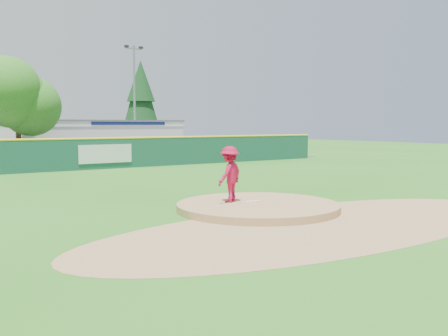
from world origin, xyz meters
TOP-DOWN VIEW (x-y plane):
  - ground at (0.00, 0.00)m, footprint 120.00×120.00m
  - pitchers_mound at (0.00, 0.00)m, footprint 5.50×5.50m
  - pitching_rubber at (0.00, 0.30)m, footprint 0.60×0.15m
  - infield_dirt_arc at (0.00, -3.00)m, footprint 15.40×15.40m
  - parking_lot at (0.00, 27.00)m, footprint 44.00×16.00m
  - pitcher at (-0.63, 0.77)m, footprint 1.42×1.16m
  - pool_building_grp at (6.00, 31.99)m, footprint 15.20×8.20m
  - fence_banners at (-3.50, 17.92)m, footprint 14.10×0.04m
  - outfield_fence at (0.00, 18.00)m, footprint 40.00×0.14m
  - deciduous_tree at (-2.00, 25.00)m, footprint 5.60×5.60m
  - conifer_tree at (13.00, 36.00)m, footprint 4.40×4.40m
  - light_pole_right at (9.00, 29.00)m, footprint 1.75×0.25m

SIDE VIEW (x-z plane):
  - ground at x=0.00m, z-range 0.00..0.00m
  - pitchers_mound at x=0.00m, z-range -0.25..0.25m
  - infield_dirt_arc at x=0.00m, z-range 0.00..0.01m
  - parking_lot at x=0.00m, z-range 0.00..0.02m
  - pitching_rubber at x=0.00m, z-range 0.25..0.29m
  - fence_banners at x=-3.50m, z-range 0.40..1.60m
  - outfield_fence at x=0.00m, z-range 0.05..2.12m
  - pitcher at x=-0.63m, z-range 0.25..2.17m
  - pool_building_grp at x=6.00m, z-range 0.01..3.32m
  - deciduous_tree at x=-2.00m, z-range 0.87..8.23m
  - conifer_tree at x=13.00m, z-range 0.79..10.29m
  - light_pole_right at x=9.00m, z-range 0.54..10.54m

